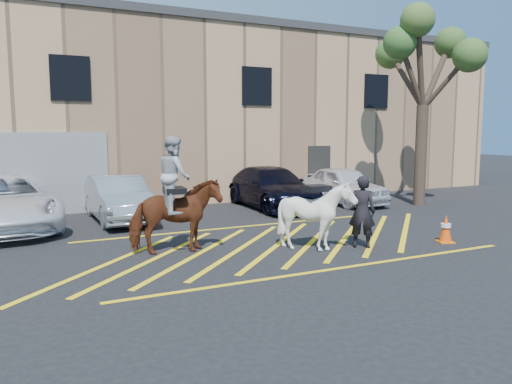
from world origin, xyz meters
name	(u,v)px	position (x,y,z in m)	size (l,w,h in m)	color
ground	(273,242)	(0.00, 0.00, 0.00)	(90.00, 90.00, 0.00)	black
car_white_pickup	(2,203)	(-6.24, 4.86, 0.79)	(2.62, 5.69, 1.58)	white
car_silver_sedan	(119,198)	(-2.94, 4.87, 0.72)	(1.52, 4.35, 1.43)	#9AA1A8
car_blue_suv	(272,188)	(2.72, 5.15, 0.75)	(2.09, 5.14, 1.49)	black
car_white_suv	(344,185)	(5.74, 4.83, 0.72)	(1.71, 4.24, 1.45)	white
handler	(362,212)	(1.67, -1.49, 0.89)	(0.65, 0.43, 1.78)	black
warehouse	(150,113)	(-0.01, 11.99, 3.65)	(32.42, 10.20, 7.30)	tan
hatching_zone	(278,244)	(0.00, -0.30, 0.01)	(12.60, 5.12, 0.01)	yellow
mounted_bay	(175,207)	(-2.59, -0.03, 1.10)	(2.15, 1.12, 2.74)	#582214
saddled_white	(316,215)	(0.52, -1.23, 0.85)	(1.39, 1.56, 1.68)	silver
traffic_cone	(446,228)	(3.97, -1.99, 0.37)	(0.49, 0.49, 0.73)	orange
tree	(425,53)	(8.06, 3.15, 5.69)	(3.99, 4.37, 7.31)	#433329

